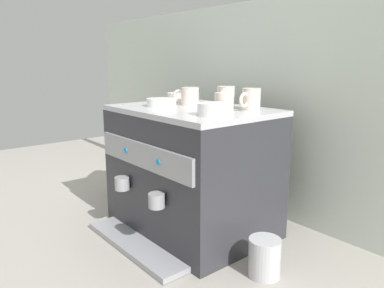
% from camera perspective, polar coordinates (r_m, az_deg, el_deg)
% --- Properties ---
extents(ground_plane, '(4.00, 4.00, 0.00)m').
position_cam_1_polar(ground_plane, '(1.58, -0.00, -12.65)').
color(ground_plane, '#9E998E').
extents(tiled_backsplash_wall, '(2.80, 0.03, 0.93)m').
position_cam_1_polar(tiled_backsplash_wall, '(1.71, 9.89, 5.41)').
color(tiled_backsplash_wall, silver).
rests_on(tiled_backsplash_wall, ground_plane).
extents(espresso_machine, '(0.62, 0.56, 0.50)m').
position_cam_1_polar(espresso_machine, '(1.49, -0.12, -4.04)').
color(espresso_machine, '#2D2D33').
rests_on(espresso_machine, ground_plane).
extents(ceramic_cup_0, '(0.08, 0.10, 0.08)m').
position_cam_1_polar(ceramic_cup_0, '(1.43, 5.15, 7.17)').
color(ceramic_cup_0, beige).
rests_on(ceramic_cup_0, espresso_machine).
extents(ceramic_cup_1, '(0.10, 0.08, 0.07)m').
position_cam_1_polar(ceramic_cup_1, '(1.53, -0.46, 7.35)').
color(ceramic_cup_1, beige).
rests_on(ceramic_cup_1, espresso_machine).
extents(ceramic_cup_2, '(0.07, 0.11, 0.08)m').
position_cam_1_polar(ceramic_cup_2, '(1.39, 8.99, 6.82)').
color(ceramic_cup_2, beige).
rests_on(ceramic_cup_2, espresso_machine).
extents(ceramic_cup_3, '(0.07, 0.10, 0.07)m').
position_cam_1_polar(ceramic_cup_3, '(1.34, 5.00, 6.45)').
color(ceramic_cup_3, beige).
rests_on(ceramic_cup_3, espresso_machine).
extents(ceramic_bowl_0, '(0.12, 0.12, 0.04)m').
position_cam_1_polar(ceramic_bowl_0, '(1.23, 3.47, 5.30)').
color(ceramic_bowl_0, white).
rests_on(ceramic_bowl_0, espresso_machine).
extents(ceramic_bowl_1, '(0.12, 0.12, 0.04)m').
position_cam_1_polar(ceramic_bowl_1, '(1.67, -1.79, 7.19)').
color(ceramic_bowl_1, white).
rests_on(ceramic_bowl_1, espresso_machine).
extents(ceramic_bowl_2, '(0.12, 0.12, 0.03)m').
position_cam_1_polar(ceramic_bowl_2, '(1.49, -4.75, 6.37)').
color(ceramic_bowl_2, white).
rests_on(ceramic_bowl_2, espresso_machine).
extents(coffee_grinder, '(0.20, 0.20, 0.39)m').
position_cam_1_polar(coffee_grinder, '(1.96, -9.25, -1.62)').
color(coffee_grinder, '#939399').
rests_on(coffee_grinder, ground_plane).
extents(milk_pitcher, '(0.10, 0.10, 0.13)m').
position_cam_1_polar(milk_pitcher, '(1.26, 11.05, -16.71)').
color(milk_pitcher, '#B7B7BC').
rests_on(milk_pitcher, ground_plane).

